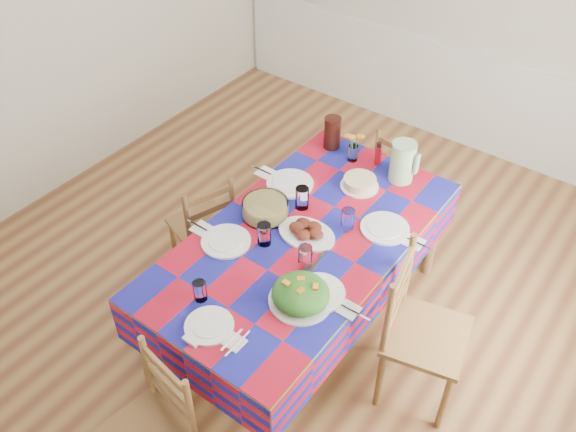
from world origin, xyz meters
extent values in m
cube|color=brown|center=(0.00, 0.00, -0.02)|extent=(4.50, 5.00, 0.04)
cube|color=beige|center=(-2.27, 0.00, 1.35)|extent=(0.04, 5.00, 2.70)
cube|color=white|center=(0.00, 2.47, 0.90)|extent=(4.41, 0.06, 0.04)
cube|color=white|center=(0.00, 2.48, 0.45)|extent=(4.41, 0.03, 0.90)
cylinder|color=brown|center=(-0.15, -1.13, 0.38)|extent=(0.07, 0.07, 0.76)
cylinder|color=brown|center=(-0.15, 0.76, 0.38)|extent=(0.07, 0.07, 0.76)
cylinder|color=brown|center=(0.79, 0.76, 0.38)|extent=(0.07, 0.07, 0.76)
cube|color=brown|center=(0.32, -0.19, 0.78)|extent=(1.07, 2.03, 0.04)
cube|color=maroon|center=(0.32, -0.19, 0.80)|extent=(1.11, 2.07, 0.01)
cube|color=maroon|center=(-0.23, -0.19, 0.64)|extent=(0.01, 2.07, 0.32)
cube|color=maroon|center=(0.88, -0.19, 0.64)|extent=(0.01, 2.07, 0.32)
cube|color=maroon|center=(0.32, -1.22, 0.64)|extent=(1.11, 0.01, 0.32)
cube|color=maroon|center=(0.32, 0.85, 0.64)|extent=(1.11, 0.01, 0.32)
cylinder|color=white|center=(0.33, -1.03, 0.81)|extent=(0.26, 0.26, 0.01)
cylinder|color=white|center=(0.33, -1.03, 0.82)|extent=(0.18, 0.18, 0.01)
cylinder|color=white|center=(0.16, -0.91, 0.87)|extent=(0.07, 0.07, 0.13)
cube|color=white|center=(0.50, -1.03, 0.81)|extent=(0.10, 0.10, 0.01)
cube|color=silver|center=(0.48, -1.03, 0.82)|extent=(0.01, 0.16, 0.00)
cube|color=silver|center=(0.52, -1.03, 0.82)|extent=(0.01, 0.19, 0.00)
cylinder|color=white|center=(-0.02, -0.50, 0.82)|extent=(0.30, 0.30, 0.02)
cylinder|color=white|center=(-0.02, -0.50, 0.83)|extent=(0.21, 0.21, 0.01)
cylinder|color=white|center=(0.17, -0.37, 0.88)|extent=(0.08, 0.08, 0.14)
cube|color=white|center=(-0.21, -0.50, 0.81)|extent=(0.11, 0.11, 0.01)
cube|color=silver|center=(-0.24, -0.50, 0.82)|extent=(0.19, 0.01, 0.00)
cube|color=silver|center=(-0.19, -0.50, 0.82)|extent=(0.22, 0.01, 0.00)
cylinder|color=white|center=(-0.04, 0.17, 0.82)|extent=(0.31, 0.31, 0.02)
cylinder|color=white|center=(-0.04, 0.17, 0.83)|extent=(0.22, 0.22, 0.01)
cylinder|color=white|center=(0.16, 0.03, 0.88)|extent=(0.09, 0.09, 0.15)
cube|color=white|center=(-0.25, 0.17, 0.81)|extent=(0.12, 0.12, 0.01)
cube|color=silver|center=(-0.27, 0.17, 0.82)|extent=(0.20, 0.01, 0.00)
cube|color=silver|center=(-0.22, 0.17, 0.82)|extent=(0.23, 0.01, 0.00)
cylinder|color=white|center=(0.66, -0.50, 0.82)|extent=(0.29, 0.29, 0.02)
cylinder|color=white|center=(0.66, -0.50, 0.83)|extent=(0.21, 0.21, 0.01)
cylinder|color=white|center=(0.47, -0.37, 0.88)|extent=(0.08, 0.08, 0.14)
cube|color=white|center=(0.85, -0.50, 0.81)|extent=(0.11, 0.11, 0.01)
cube|color=silver|center=(0.83, -0.50, 0.82)|extent=(0.18, 0.01, 0.00)
cube|color=silver|center=(0.87, -0.50, 0.82)|extent=(0.22, 0.01, 0.00)
cylinder|color=white|center=(0.69, 0.17, 0.82)|extent=(0.30, 0.30, 0.02)
cylinder|color=white|center=(0.69, 0.17, 0.83)|extent=(0.21, 0.21, 0.01)
cylinder|color=white|center=(0.50, 0.03, 0.88)|extent=(0.08, 0.08, 0.14)
cube|color=white|center=(0.89, 0.17, 0.81)|extent=(0.11, 0.11, 0.01)
cube|color=silver|center=(0.87, 0.17, 0.82)|extent=(0.19, 0.01, 0.00)
cube|color=silver|center=(0.91, 0.17, 0.82)|extent=(0.22, 0.01, 0.00)
ellipsoid|color=white|center=(0.33, -0.16, 0.82)|extent=(0.37, 0.27, 0.02)
ellipsoid|color=black|center=(0.40, -0.16, 0.85)|extent=(0.10, 0.08, 0.05)
ellipsoid|color=black|center=(0.36, -0.11, 0.85)|extent=(0.10, 0.08, 0.05)
ellipsoid|color=black|center=(0.29, -0.13, 0.85)|extent=(0.10, 0.08, 0.05)
ellipsoid|color=black|center=(0.27, -0.18, 0.85)|extent=(0.10, 0.08, 0.05)
ellipsoid|color=black|center=(0.34, -0.21, 0.85)|extent=(0.10, 0.08, 0.05)
cylinder|color=white|center=(0.61, -0.61, 0.82)|extent=(0.35, 0.35, 0.02)
ellipsoid|color=#134711|center=(0.61, -0.61, 0.87)|extent=(0.31, 0.31, 0.14)
cube|color=orange|center=(0.54, -0.64, 0.94)|extent=(0.04, 0.03, 0.01)
cube|color=orange|center=(0.59, -0.57, 0.94)|extent=(0.05, 0.05, 0.01)
cube|color=orange|center=(0.63, -0.64, 0.94)|extent=(0.04, 0.05, 0.01)
cube|color=orange|center=(0.68, -0.57, 0.94)|extent=(0.05, 0.05, 0.01)
cylinder|color=white|center=(0.02, -0.17, 0.86)|extent=(0.29, 0.29, 0.10)
cylinder|color=#D6CB71|center=(0.02, -0.17, 0.86)|extent=(0.27, 0.27, 0.09)
cylinder|color=white|center=(0.34, 0.43, 0.81)|extent=(0.25, 0.25, 0.01)
cylinder|color=#D1B97F|center=(0.34, 0.43, 0.85)|extent=(0.22, 0.22, 0.06)
cube|color=black|center=(0.46, -0.29, 0.81)|extent=(0.13, 0.32, 0.01)
cube|color=black|center=(0.51, -0.27, 0.81)|extent=(0.07, 0.33, 0.01)
cylinder|color=white|center=(0.15, 0.66, 0.87)|extent=(0.07, 0.07, 0.12)
cylinder|color=#337E2A|center=(0.13, 0.66, 0.91)|extent=(0.01, 0.01, 0.17)
ellipsoid|color=orange|center=(0.10, 0.66, 0.99)|extent=(0.05, 0.05, 0.02)
cylinder|color=#337E2A|center=(0.16, 0.67, 0.91)|extent=(0.01, 0.01, 0.17)
ellipsoid|color=orange|center=(0.18, 0.68, 1.01)|extent=(0.05, 0.05, 0.02)
cylinder|color=#337E2A|center=(0.15, 0.64, 0.91)|extent=(0.01, 0.01, 0.17)
ellipsoid|color=orange|center=(0.15, 0.62, 1.02)|extent=(0.05, 0.05, 0.02)
cylinder|color=#AD0D16|center=(0.31, 0.72, 0.90)|extent=(0.04, 0.04, 0.18)
cylinder|color=#97C188|center=(0.52, 0.66, 0.95)|extent=(0.16, 0.16, 0.28)
cylinder|color=black|center=(-0.06, 0.70, 0.93)|extent=(0.12, 0.12, 0.24)
cube|color=white|center=(0.32, -1.16, 0.82)|extent=(0.09, 0.03, 0.02)
cylinder|color=brown|center=(0.18, -1.35, 0.22)|extent=(0.03, 0.03, 0.44)
cylinder|color=brown|center=(0.18, -1.34, 0.68)|extent=(0.03, 0.03, 0.49)
cylinder|color=brown|center=(0.52, -1.39, 0.68)|extent=(0.03, 0.03, 0.49)
cube|color=brown|center=(0.35, -1.37, 0.58)|extent=(0.35, 0.07, 0.05)
cube|color=brown|center=(0.35, -1.37, 0.71)|extent=(0.35, 0.07, 0.05)
cube|color=brown|center=(0.35, -1.37, 0.84)|extent=(0.35, 0.07, 0.05)
cylinder|color=brown|center=(0.51, 1.30, 0.20)|extent=(0.03, 0.03, 0.41)
cylinder|color=brown|center=(0.18, 1.35, 0.20)|extent=(0.03, 0.03, 0.41)
cylinder|color=brown|center=(0.46, 0.99, 0.20)|extent=(0.03, 0.03, 0.41)
cylinder|color=brown|center=(0.14, 1.04, 0.20)|extent=(0.03, 0.03, 0.41)
cube|color=brown|center=(0.32, 1.17, 0.42)|extent=(0.43, 0.42, 0.03)
cylinder|color=brown|center=(0.46, 0.98, 0.64)|extent=(0.03, 0.03, 0.45)
cylinder|color=brown|center=(0.14, 1.03, 0.64)|extent=(0.03, 0.03, 0.45)
cube|color=brown|center=(0.30, 1.01, 0.55)|extent=(0.33, 0.07, 0.05)
cube|color=brown|center=(0.30, 1.01, 0.66)|extent=(0.33, 0.07, 0.05)
cube|color=brown|center=(0.30, 1.01, 0.78)|extent=(0.33, 0.07, 0.05)
cylinder|color=brown|center=(-0.65, 0.03, 0.21)|extent=(0.03, 0.03, 0.42)
cylinder|color=brown|center=(-0.76, -0.29, 0.21)|extent=(0.03, 0.03, 0.42)
cylinder|color=brown|center=(-0.34, -0.08, 0.21)|extent=(0.03, 0.03, 0.42)
cylinder|color=brown|center=(-0.46, -0.40, 0.21)|extent=(0.03, 0.03, 0.42)
cube|color=brown|center=(-0.55, -0.19, 0.44)|extent=(0.49, 0.50, 0.03)
cylinder|color=brown|center=(-0.34, -0.08, 0.66)|extent=(0.03, 0.03, 0.47)
cylinder|color=brown|center=(-0.45, -0.40, 0.66)|extent=(0.03, 0.03, 0.47)
cube|color=brown|center=(-0.39, -0.24, 0.56)|extent=(0.13, 0.33, 0.05)
cube|color=brown|center=(-0.39, -0.24, 0.69)|extent=(0.13, 0.33, 0.05)
cube|color=brown|center=(-0.39, -0.24, 0.81)|extent=(0.13, 0.33, 0.05)
cylinder|color=brown|center=(1.43, -0.34, 0.25)|extent=(0.04, 0.04, 0.50)
cylinder|color=brown|center=(1.34, 0.05, 0.25)|extent=(0.04, 0.04, 0.50)
cylinder|color=brown|center=(1.06, -0.42, 0.25)|extent=(0.04, 0.04, 0.50)
cylinder|color=brown|center=(0.97, -0.03, 0.25)|extent=(0.04, 0.04, 0.50)
cube|color=brown|center=(1.20, -0.19, 0.52)|extent=(0.54, 0.56, 0.03)
cylinder|color=brown|center=(1.05, -0.43, 0.78)|extent=(0.04, 0.04, 0.56)
cylinder|color=brown|center=(0.96, -0.03, 0.78)|extent=(0.04, 0.04, 0.56)
cube|color=brown|center=(1.00, -0.23, 0.67)|extent=(0.11, 0.40, 0.06)
cube|color=brown|center=(1.00, -0.23, 0.82)|extent=(0.11, 0.40, 0.06)
cube|color=brown|center=(1.00, -0.23, 0.96)|extent=(0.11, 0.40, 0.06)
camera|label=1|loc=(1.84, -2.38, 3.33)|focal=38.00mm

